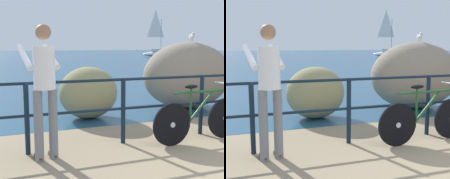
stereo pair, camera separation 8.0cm
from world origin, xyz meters
TOP-DOWN VIEW (x-y plane):
  - ground_plane at (0.00, 20.00)m, footprint 120.00×120.00m
  - sea_surface at (0.00, 47.78)m, footprint 120.00×90.00m
  - promenade_railing at (-0.00, 1.73)m, footprint 8.71×0.07m
  - bicycle at (-0.13, 1.39)m, footprint 1.70×0.48m
  - person_at_railing at (-2.67, 1.45)m, footprint 0.53×0.67m
  - breakwater_boulder_main at (1.08, 3.73)m, footprint 2.28×1.47m
  - breakwater_boulder_left at (-1.47, 3.54)m, footprint 1.23×1.06m
  - seagull at (1.14, 3.72)m, footprint 0.18×0.34m
  - sailboat at (17.00, 33.84)m, footprint 4.28×3.72m

SIDE VIEW (x-z plane):
  - ground_plane at x=0.00m, z-range -0.10..0.00m
  - sea_surface at x=0.00m, z-range 0.00..0.01m
  - bicycle at x=-0.13m, z-range 0.00..0.92m
  - breakwater_boulder_left at x=-1.47m, z-range 0.00..1.08m
  - promenade_railing at x=0.00m, z-range 0.13..1.15m
  - sailboat at x=17.00m, z-range -2.37..3.79m
  - breakwater_boulder_main at x=1.08m, z-range 0.00..1.59m
  - person_at_railing at x=-2.67m, z-range 0.10..1.88m
  - seagull at x=1.14m, z-range 1.61..1.85m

